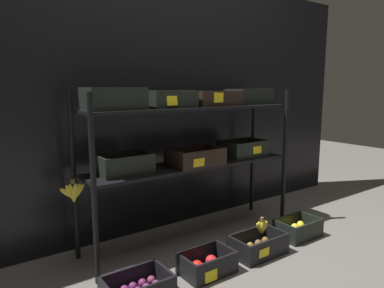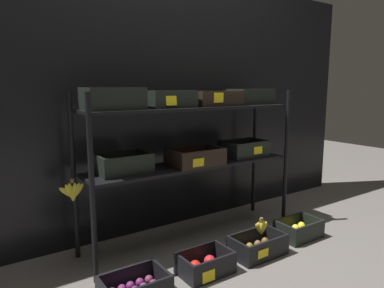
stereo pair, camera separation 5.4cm
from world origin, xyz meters
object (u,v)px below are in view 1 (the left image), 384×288
Objects in this scene: display_rack at (192,132)px; crate_ground_lemon at (298,230)px; crate_ground_kiwi at (258,247)px; banana_bunch_loose at (262,227)px; crate_ground_apple_red at (207,265)px.

crate_ground_lemon is at bearing -33.46° from display_rack.
banana_bunch_loose is at bearing -6.10° from crate_ground_kiwi.
display_rack is 0.90m from crate_ground_apple_red.
crate_ground_lemon is (0.45, 0.03, 0.00)m from crate_ground_kiwi.
banana_bunch_loose is at bearing -1.40° from crate_ground_apple_red.
crate_ground_apple_red is at bearing -178.78° from crate_ground_lemon.
display_rack is 4.68× the size of crate_ground_kiwi.
crate_ground_kiwi is 3.21× the size of banana_bunch_loose.
display_rack is 0.90m from crate_ground_kiwi.
display_rack reaches higher than crate_ground_apple_red.
crate_ground_lemon is 2.85× the size of banana_bunch_loose.
crate_ground_lemon is at bearing 1.22° from crate_ground_apple_red.
banana_bunch_loose is at bearing -62.81° from display_rack.
banana_bunch_loose reaches higher than crate_ground_kiwi.
banana_bunch_loose is (0.45, -0.01, 0.14)m from crate_ground_apple_red.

